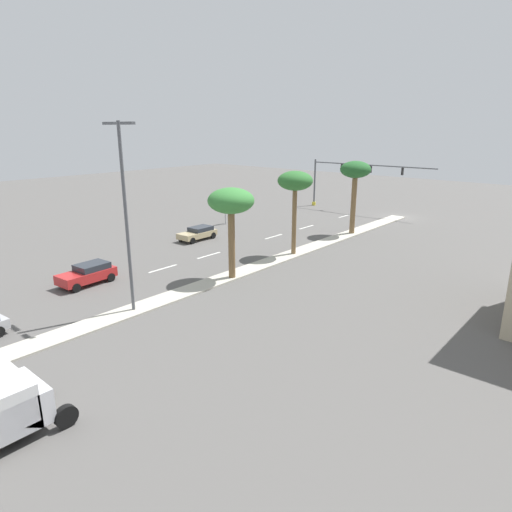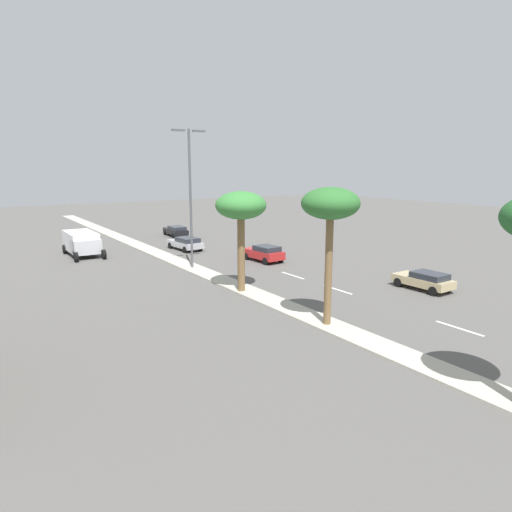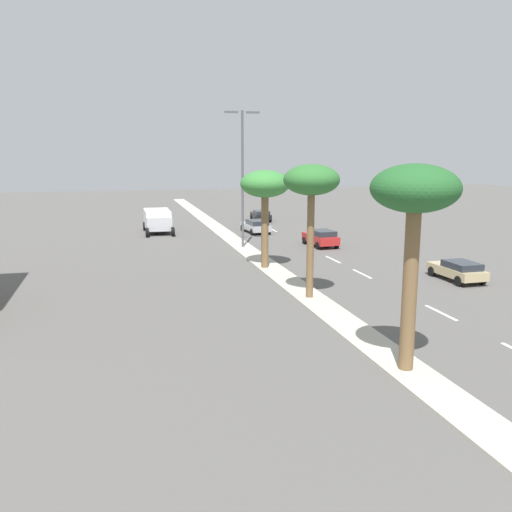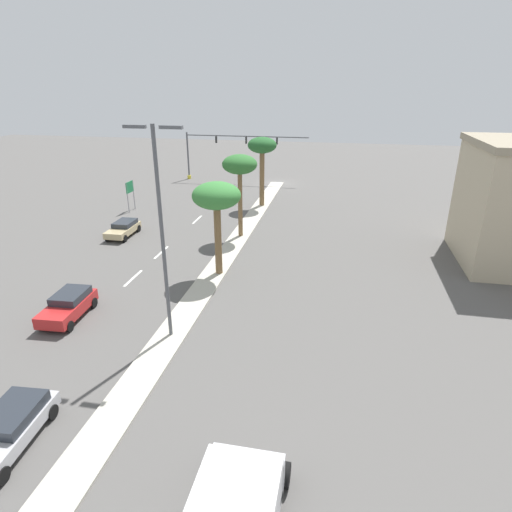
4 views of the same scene
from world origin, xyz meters
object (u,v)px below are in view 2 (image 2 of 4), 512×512
(sedan_black_front, at_px, (176,231))
(sedan_red_near, at_px, (264,253))
(palm_tree_left, at_px, (330,207))
(sedan_silver_leading, at_px, (186,243))
(palm_tree_leading, at_px, (241,208))
(box_truck, at_px, (82,243))
(sedan_tan_far, at_px, (425,280))
(street_lamp_inboard, at_px, (190,189))

(sedan_black_front, xyz_separation_m, sedan_red_near, (0.50, -18.53, 0.09))
(palm_tree_left, height_order, sedan_silver_leading, palm_tree_left)
(sedan_black_front, bearing_deg, sedan_red_near, -88.46)
(palm_tree_leading, height_order, sedan_silver_leading, palm_tree_leading)
(palm_tree_leading, distance_m, box_truck, 20.89)
(sedan_tan_far, distance_m, box_truck, 31.07)
(sedan_black_front, distance_m, box_truck, 14.34)
(sedan_silver_leading, bearing_deg, sedan_tan_far, -72.63)
(street_lamp_inboard, height_order, sedan_red_near, street_lamp_inboard)
(sedan_tan_far, bearing_deg, palm_tree_leading, 149.41)
(palm_tree_leading, distance_m, sedan_black_front, 27.58)
(palm_tree_leading, xyz_separation_m, box_truck, (-5.95, 19.51, -4.50))
(palm_tree_left, relative_size, sedan_red_near, 1.77)
(palm_tree_left, xyz_separation_m, box_truck, (-6.27, 27.85, -5.16))
(box_truck, bearing_deg, sedan_tan_far, -56.89)
(palm_tree_leading, xyz_separation_m, sedan_black_front, (6.68, 26.27, -5.08))
(sedan_silver_leading, relative_size, box_truck, 0.75)
(sedan_silver_leading, xyz_separation_m, box_truck, (-9.63, 2.57, 0.55))
(sedan_red_near, bearing_deg, palm_tree_leading, -132.86)
(street_lamp_inboard, relative_size, box_truck, 1.84)
(sedan_red_near, xyz_separation_m, box_truck, (-13.13, 11.77, 0.49))
(sedan_red_near, distance_m, box_truck, 17.64)
(palm_tree_left, distance_m, sedan_red_near, 18.37)
(street_lamp_inboard, xyz_separation_m, sedan_red_near, (6.80, -0.78, -5.86))
(sedan_silver_leading, distance_m, sedan_red_near, 9.85)
(palm_tree_left, height_order, sedan_red_near, palm_tree_left)
(sedan_red_near, distance_m, sedan_tan_far, 14.76)
(palm_tree_leading, relative_size, street_lamp_inboard, 0.60)
(sedan_silver_leading, distance_m, box_truck, 9.98)
(sedan_tan_far, bearing_deg, box_truck, 123.11)
(sedan_red_near, bearing_deg, sedan_tan_far, -74.94)
(sedan_silver_leading, height_order, box_truck, box_truck)
(palm_tree_leading, bearing_deg, box_truck, 106.96)
(sedan_red_near, height_order, box_truck, box_truck)
(palm_tree_left, distance_m, street_lamp_inboard, 16.86)
(sedan_black_front, bearing_deg, sedan_silver_leading, -107.86)
(sedan_black_front, distance_m, sedan_tan_far, 33.06)
(sedan_silver_leading, bearing_deg, palm_tree_left, -97.56)
(sedan_silver_leading, bearing_deg, sedan_red_near, -69.15)
(palm_tree_leading, xyz_separation_m, sedan_tan_far, (11.02, -6.51, -5.07))
(street_lamp_inboard, height_order, sedan_black_front, street_lamp_inboard)
(palm_tree_left, relative_size, palm_tree_leading, 1.09)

